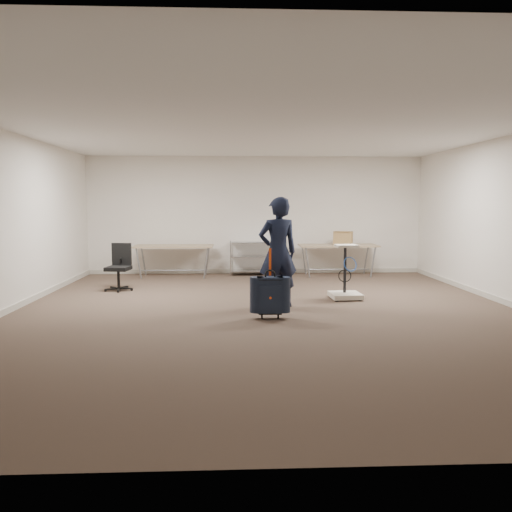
{
  "coord_description": "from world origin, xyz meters",
  "views": [
    {
      "loc": [
        -0.51,
        -7.51,
        1.68
      ],
      "look_at": [
        -0.17,
        0.3,
        0.86
      ],
      "focal_mm": 35.0,
      "sensor_mm": 36.0,
      "label": 1
    }
  ],
  "objects": [
    {
      "name": "ground",
      "position": [
        0.0,
        0.0,
        0.0
      ],
      "size": [
        9.0,
        9.0,
        0.0
      ],
      "primitive_type": "plane",
      "color": "#46362A",
      "rests_on": "ground"
    },
    {
      "name": "room_shell",
      "position": [
        0.0,
        1.38,
        0.05
      ],
      "size": [
        8.0,
        9.0,
        9.0
      ],
      "color": "silver",
      "rests_on": "ground"
    },
    {
      "name": "folding_table_left",
      "position": [
        -1.9,
        3.95,
        0.68
      ],
      "size": [
        1.8,
        0.75,
        0.73
      ],
      "color": "#967E5C",
      "rests_on": "ground"
    },
    {
      "name": "folding_table_right",
      "position": [
        1.9,
        3.95,
        0.68
      ],
      "size": [
        1.8,
        0.75,
        0.73
      ],
      "color": "#967E5C",
      "rests_on": "ground"
    },
    {
      "name": "wire_shelf",
      "position": [
        0.0,
        4.2,
        0.44
      ],
      "size": [
        1.22,
        0.47,
        0.8
      ],
      "color": "#B8BABF",
      "rests_on": "ground"
    },
    {
      "name": "person",
      "position": [
        0.19,
        0.51,
        0.9
      ],
      "size": [
        0.74,
        0.58,
        1.79
      ],
      "primitive_type": "imported",
      "rotation": [
        0.0,
        0.0,
        3.4
      ],
      "color": "black",
      "rests_on": "ground"
    },
    {
      "name": "suitcase",
      "position": [
        0.01,
        -0.34,
        0.35
      ],
      "size": [
        0.38,
        0.23,
        1.04
      ],
      "color": "#151F30",
      "rests_on": "ground"
    },
    {
      "name": "office_chair",
      "position": [
        -2.76,
        2.21,
        0.28
      ],
      "size": [
        0.55,
        0.55,
        0.91
      ],
      "color": "black",
      "rests_on": "ground"
    },
    {
      "name": "equipment_cart",
      "position": [
        1.45,
        1.13,
        0.25
      ],
      "size": [
        0.55,
        0.55,
        0.96
      ],
      "color": "beige",
      "rests_on": "ground"
    },
    {
      "name": "cardboard_box",
      "position": [
        2.01,
        3.93,
        0.88
      ],
      "size": [
        0.5,
        0.43,
        0.31
      ],
      "primitive_type": "cube",
      "rotation": [
        0.0,
        0.0,
        -0.36
      ],
      "color": "olive",
      "rests_on": "folding_table_right"
    }
  ]
}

